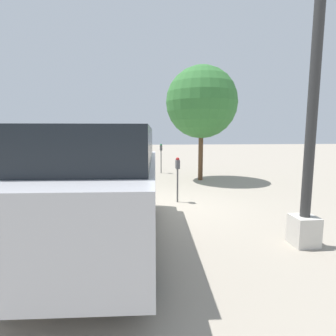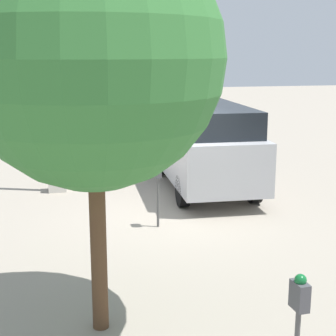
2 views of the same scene
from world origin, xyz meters
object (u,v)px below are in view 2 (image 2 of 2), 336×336
(parking_meter_far, at_px, (298,315))
(parking_meter_near, at_px, (158,179))
(lamp_post, at_px, (54,118))
(street_tree, at_px, (93,58))
(parked_van, at_px, (203,143))

(parking_meter_far, bearing_deg, parking_meter_near, -2.19)
(parking_meter_far, height_order, lamp_post, lamp_post)
(street_tree, bearing_deg, parked_van, -27.07)
(parking_meter_far, bearing_deg, lamp_post, 9.49)
(parked_van, height_order, street_tree, street_tree)
(lamp_post, xyz_separation_m, parked_van, (-0.51, -3.69, -0.66))
(parking_meter_near, height_order, street_tree, street_tree)
(parking_meter_near, xyz_separation_m, parked_van, (2.76, -1.76, 0.18))
(parked_van, distance_m, street_tree, 7.51)
(parking_meter_far, xyz_separation_m, street_tree, (2.15, 1.60, 2.25))
(lamp_post, xyz_separation_m, street_tree, (-6.91, -0.42, 1.52))
(parking_meter_near, height_order, parked_van, parked_van)
(lamp_post, relative_size, parked_van, 1.04)
(parking_meter_near, height_order, lamp_post, lamp_post)
(parked_van, bearing_deg, lamp_post, 84.91)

